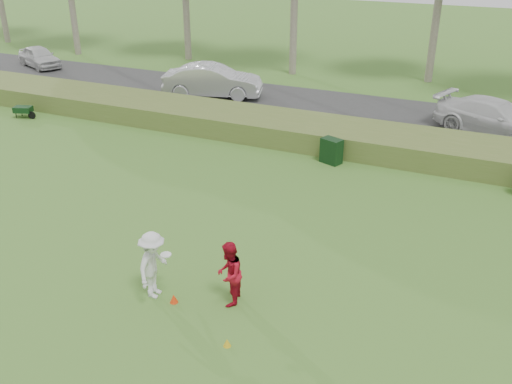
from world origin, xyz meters
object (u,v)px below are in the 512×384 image
at_px(car_left, 39,57).
at_px(car_mid, 213,81).
at_px(cone_yellow, 227,343).
at_px(utility_cabinet, 331,151).
at_px(cone_orange, 174,298).
at_px(player_red, 229,274).
at_px(car_right, 495,118).
at_px(player_white, 153,265).

bearing_deg(car_left, car_mid, -72.69).
bearing_deg(cone_yellow, utility_cabinet, 95.50).
height_order(cone_orange, car_left, car_left).
height_order(utility_cabinet, car_left, car_left).
distance_m(player_red, car_left, 28.37).
height_order(cone_orange, car_right, car_right).
bearing_deg(car_left, utility_cabinet, -85.52).
height_order(car_mid, car_right, car_mid).
relative_size(cone_orange, utility_cabinet, 0.23).
xyz_separation_m(player_red, cone_yellow, (0.67, -1.48, -0.75)).
bearing_deg(car_mid, player_white, -173.66).
height_order(cone_yellow, car_mid, car_mid).
bearing_deg(car_right, utility_cabinet, 156.80).
relative_size(player_red, cone_orange, 7.36).
distance_m(cone_orange, car_mid, 18.21).
height_order(player_white, utility_cabinet, player_white).
bearing_deg(utility_cabinet, cone_orange, -73.99).
bearing_deg(player_white, car_right, -29.19).
bearing_deg(utility_cabinet, cone_yellow, -63.75).
distance_m(car_left, car_mid, 13.50).
xyz_separation_m(car_left, car_mid, (13.41, -1.55, 0.20)).
relative_size(player_white, car_right, 0.34).
bearing_deg(cone_orange, player_red, 24.01).
distance_m(cone_orange, utility_cabinet, 10.37).
height_order(player_white, cone_orange, player_white).
distance_m(player_white, car_mid, 17.89).
distance_m(player_white, car_left, 27.25).
distance_m(player_red, cone_orange, 1.57).
xyz_separation_m(car_mid, car_right, (14.11, -0.28, -0.09)).
bearing_deg(cone_orange, car_mid, 114.86).
distance_m(player_red, utility_cabinet, 9.78).
bearing_deg(player_white, cone_yellow, -116.95).
relative_size(car_left, car_right, 0.73).
bearing_deg(car_mid, car_right, -108.06).
bearing_deg(cone_yellow, player_white, 158.66).
bearing_deg(cone_yellow, car_left, 140.48).
distance_m(cone_yellow, car_right, 17.74).
relative_size(car_left, car_mid, 0.74).
bearing_deg(car_right, cone_orange, 178.63).
distance_m(player_white, cone_orange, 0.98).
bearing_deg(cone_orange, cone_yellow, -25.13).
xyz_separation_m(utility_cabinet, car_left, (-21.91, 7.73, 0.22)).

